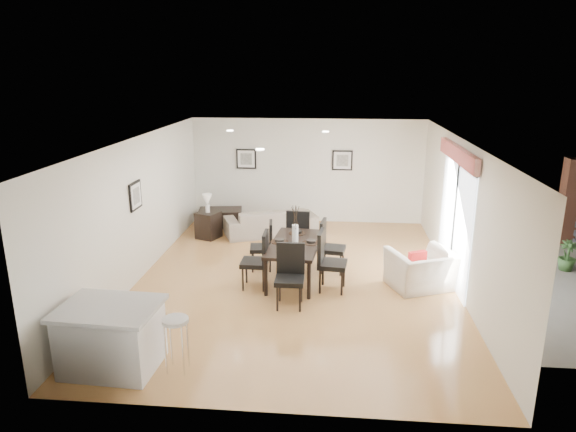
# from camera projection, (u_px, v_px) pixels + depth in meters

# --- Properties ---
(ground) EXTENTS (8.00, 8.00, 0.00)m
(ground) POSITION_uv_depth(u_px,v_px,m) (295.00, 279.00, 9.91)
(ground) COLOR tan
(ground) RESTS_ON ground
(wall_back) EXTENTS (6.00, 0.04, 2.70)m
(wall_back) POSITION_uv_depth(u_px,v_px,m) (307.00, 171.00, 13.36)
(wall_back) COLOR white
(wall_back) RESTS_ON ground
(wall_front) EXTENTS (6.00, 0.04, 2.70)m
(wall_front) POSITION_uv_depth(u_px,v_px,m) (268.00, 309.00, 5.70)
(wall_front) COLOR white
(wall_front) RESTS_ON ground
(wall_left) EXTENTS (0.04, 8.00, 2.70)m
(wall_left) POSITION_uv_depth(u_px,v_px,m) (139.00, 208.00, 9.79)
(wall_left) COLOR white
(wall_left) RESTS_ON ground
(wall_right) EXTENTS (0.04, 8.00, 2.70)m
(wall_right) POSITION_uv_depth(u_px,v_px,m) (461.00, 216.00, 9.27)
(wall_right) COLOR white
(wall_right) RESTS_ON ground
(ceiling) EXTENTS (6.00, 8.00, 0.02)m
(ceiling) POSITION_uv_depth(u_px,v_px,m) (296.00, 140.00, 9.16)
(ceiling) COLOR white
(ceiling) RESTS_ON wall_back
(sofa) EXTENTS (2.38, 1.63, 0.65)m
(sofa) POSITION_uv_depth(u_px,v_px,m) (271.00, 221.00, 12.56)
(sofa) COLOR gray
(sofa) RESTS_ON ground
(armchair) EXTENTS (1.39, 1.31, 0.72)m
(armchair) POSITION_uv_depth(u_px,v_px,m) (421.00, 270.00, 9.43)
(armchair) COLOR silver
(armchair) RESTS_ON ground
(courtyard_plant_b) EXTENTS (0.37, 0.37, 0.62)m
(courtyard_plant_b) POSITION_uv_depth(u_px,v_px,m) (567.00, 256.00, 10.29)
(courtyard_plant_b) COLOR #304F22
(courtyard_plant_b) RESTS_ON ground
(dining_table) EXTENTS (1.05, 1.86, 0.75)m
(dining_table) POSITION_uv_depth(u_px,v_px,m) (295.00, 246.00, 9.75)
(dining_table) COLOR black
(dining_table) RESTS_ON ground
(dining_chair_wnear) EXTENTS (0.49, 0.49, 1.08)m
(dining_chair_wnear) POSITION_uv_depth(u_px,v_px,m) (259.00, 257.00, 9.40)
(dining_chair_wnear) COLOR black
(dining_chair_wnear) RESTS_ON ground
(dining_chair_wfar) EXTENTS (0.50, 0.50, 1.00)m
(dining_chair_wfar) POSITION_uv_depth(u_px,v_px,m) (266.00, 243.00, 10.28)
(dining_chair_wfar) COLOR black
(dining_chair_wfar) RESTS_ON ground
(dining_chair_enear) EXTENTS (0.55, 0.55, 1.12)m
(dining_chair_enear) POSITION_uv_depth(u_px,v_px,m) (327.00, 258.00, 9.29)
(dining_chair_enear) COLOR black
(dining_chair_enear) RESTS_ON ground
(dining_chair_efar) EXTENTS (0.54, 0.54, 1.06)m
(dining_chair_efar) POSITION_uv_depth(u_px,v_px,m) (328.00, 243.00, 10.16)
(dining_chair_efar) COLOR black
(dining_chair_efar) RESTS_ON ground
(dining_chair_head) EXTENTS (0.49, 0.49, 1.08)m
(dining_chair_head) POSITION_uv_depth(u_px,v_px,m) (290.00, 271.00, 8.72)
(dining_chair_head) COLOR black
(dining_chair_head) RESTS_ON ground
(dining_chair_foot) EXTENTS (0.53, 0.53, 1.09)m
(dining_chair_foot) POSITION_uv_depth(u_px,v_px,m) (299.00, 232.00, 10.82)
(dining_chair_foot) COLOR black
(dining_chair_foot) RESTS_ON ground
(vase) EXTENTS (0.94, 1.44, 0.73)m
(vase) POSITION_uv_depth(u_px,v_px,m) (295.00, 227.00, 9.65)
(vase) COLOR white
(vase) RESTS_ON dining_table
(coffee_table) EXTENTS (1.17, 0.80, 0.43)m
(coffee_table) POSITION_uv_depth(u_px,v_px,m) (220.00, 217.00, 13.25)
(coffee_table) COLOR black
(coffee_table) RESTS_ON ground
(side_table) EXTENTS (0.62, 0.62, 0.64)m
(side_table) POSITION_uv_depth(u_px,v_px,m) (208.00, 225.00, 12.27)
(side_table) COLOR black
(side_table) RESTS_ON ground
(table_lamp) EXTENTS (0.23, 0.23, 0.44)m
(table_lamp) POSITION_uv_depth(u_px,v_px,m) (207.00, 201.00, 12.10)
(table_lamp) COLOR white
(table_lamp) RESTS_ON side_table
(cushion) EXTENTS (0.35, 0.25, 0.34)m
(cushion) POSITION_uv_depth(u_px,v_px,m) (417.00, 260.00, 9.28)
(cushion) COLOR #B01816
(cushion) RESTS_ON armchair
(kitchen_island) EXTENTS (1.35, 1.07, 0.91)m
(kitchen_island) POSITION_uv_depth(u_px,v_px,m) (111.00, 337.00, 6.88)
(kitchen_island) COLOR white
(kitchen_island) RESTS_ON ground
(bar_stool) EXTENTS (0.35, 0.35, 0.77)m
(bar_stool) POSITION_uv_depth(u_px,v_px,m) (176.00, 326.00, 6.75)
(bar_stool) COLOR silver
(bar_stool) RESTS_ON ground
(framed_print_back_left) EXTENTS (0.52, 0.04, 0.52)m
(framed_print_back_left) POSITION_uv_depth(u_px,v_px,m) (246.00, 159.00, 13.39)
(framed_print_back_left) COLOR black
(framed_print_back_left) RESTS_ON wall_back
(framed_print_back_right) EXTENTS (0.52, 0.04, 0.52)m
(framed_print_back_right) POSITION_uv_depth(u_px,v_px,m) (342.00, 160.00, 13.17)
(framed_print_back_right) COLOR black
(framed_print_back_right) RESTS_ON wall_back
(framed_print_left_wall) EXTENTS (0.04, 0.52, 0.52)m
(framed_print_left_wall) POSITION_uv_depth(u_px,v_px,m) (135.00, 196.00, 9.52)
(framed_print_left_wall) COLOR black
(framed_print_left_wall) RESTS_ON wall_left
(sliding_door) EXTENTS (0.12, 2.70, 2.57)m
(sliding_door) POSITION_uv_depth(u_px,v_px,m) (456.00, 195.00, 9.47)
(sliding_door) COLOR white
(sliding_door) RESTS_ON wall_right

